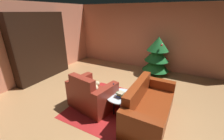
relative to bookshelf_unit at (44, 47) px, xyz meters
name	(u,v)px	position (x,y,z in m)	size (l,w,h in m)	color
ground_plane	(115,103)	(2.99, -0.43, -1.11)	(7.67, 7.67, 0.00)	#A97B4E
wall_back	(149,37)	(2.99, 2.62, 0.17)	(6.51, 0.06, 2.56)	#D77D5D
wall_left	(27,44)	(-0.24, -0.43, 0.17)	(0.06, 6.15, 2.56)	#D77D5D
area_rug	(117,108)	(3.12, -0.57, -1.11)	(2.21, 2.01, 0.01)	maroon
bookshelf_unit	(44,47)	(0.00, 0.00, 0.00)	(0.33, 1.98, 2.24)	black
armchair_red	(91,95)	(2.53, -0.81, -0.79)	(1.19, 0.94, 0.92)	maroon
couch_red	(148,107)	(3.89, -0.56, -0.82)	(0.80, 1.77, 0.83)	maroon
coffee_table	(121,97)	(3.25, -0.65, -0.71)	(0.68, 0.68, 0.45)	black
book_stack_on_table	(121,95)	(3.28, -0.71, -0.60)	(0.23, 0.18, 0.13)	#B2262F
bottle_on_table	(114,90)	(3.06, -0.65, -0.56)	(0.07, 0.07, 0.27)	navy
decorated_tree	(157,56)	(3.48, 2.06, -0.37)	(0.98, 0.98, 1.42)	brown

